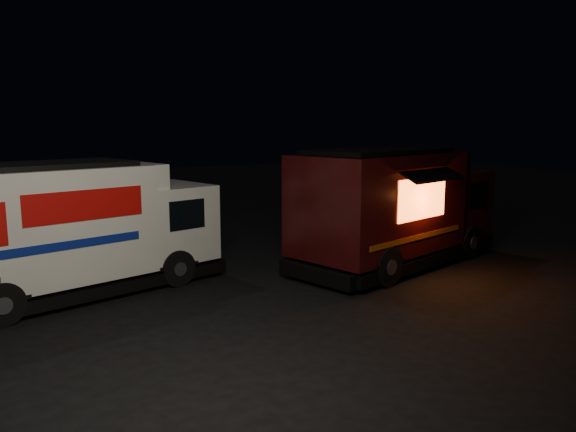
# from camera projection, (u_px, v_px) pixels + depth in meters

# --- Properties ---
(ground) EXTENTS (80.00, 80.00, 0.00)m
(ground) POSITION_uv_depth(u_px,v_px,m) (257.00, 312.00, 12.16)
(ground) COLOR black
(ground) RESTS_ON ground
(white_truck) EXTENTS (7.39, 4.00, 3.18)m
(white_truck) POSITION_uv_depth(u_px,v_px,m) (79.00, 228.00, 13.30)
(white_truck) COLOR silver
(white_truck) RESTS_ON ground
(red_truck) EXTENTS (7.67, 4.39, 3.36)m
(red_truck) POSITION_uv_depth(u_px,v_px,m) (398.00, 206.00, 16.21)
(red_truck) COLOR #3A0A0E
(red_truck) RESTS_ON ground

